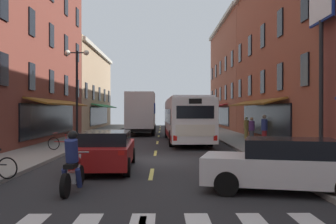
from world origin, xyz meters
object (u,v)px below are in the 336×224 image
at_px(transit_bus, 186,119).
at_px(sedan_mid, 285,165).
at_px(box_truck, 141,113).
at_px(pedestrian_mid, 264,130).
at_px(bicycle_mid, 63,143).
at_px(billboard_sign, 321,33).
at_px(pedestrian_near, 247,127).
at_px(pedestrian_far, 252,130).
at_px(street_lamp_twin, 77,93).
at_px(sedan_far, 145,123).
at_px(sedan_near, 107,150).
at_px(motorcycle_rider, 73,166).

distance_m(transit_bus, sedan_mid, 16.66).
relative_size(box_truck, pedestrian_mid, 4.28).
bearing_deg(bicycle_mid, sedan_mid, -48.92).
distance_m(billboard_sign, pedestrian_mid, 7.88).
height_order(box_truck, sedan_mid, box_truck).
height_order(pedestrian_near, pedestrian_far, pedestrian_far).
bearing_deg(street_lamp_twin, sedan_far, 83.00).
bearing_deg(sedan_near, street_lamp_twin, 109.58).
height_order(motorcycle_rider, pedestrian_far, pedestrian_far).
xyz_separation_m(sedan_mid, pedestrian_far, (2.34, 14.08, 0.24)).
distance_m(billboard_sign, box_truck, 20.92).
height_order(transit_bus, pedestrian_mid, transit_bus).
xyz_separation_m(sedan_far, pedestrian_near, (8.29, -18.16, 0.26)).
relative_size(sedan_mid, pedestrian_mid, 2.56).
height_order(pedestrian_near, pedestrian_mid, pedestrian_mid).
xyz_separation_m(transit_bus, box_truck, (-3.56, 7.99, 0.32)).
xyz_separation_m(motorcycle_rider, street_lamp_twin, (-2.67, 12.39, 2.54)).
distance_m(transit_bus, box_truck, 8.75).
bearing_deg(sedan_near, pedestrian_far, 52.41).
xyz_separation_m(sedan_near, bicycle_mid, (-3.09, 5.69, -0.23)).
xyz_separation_m(sedan_mid, pedestrian_mid, (2.69, 12.32, 0.34)).
bearing_deg(sedan_far, box_truck, -88.77).
bearing_deg(bicycle_mid, motorcycle_rider, -74.00).
bearing_deg(box_truck, bicycle_mid, -102.26).
height_order(transit_bus, motorcycle_rider, transit_bus).
distance_m(sedan_near, bicycle_mid, 6.48).
bearing_deg(motorcycle_rider, street_lamp_twin, 102.16).
distance_m(sedan_mid, sedan_far, 36.20).
bearing_deg(street_lamp_twin, bicycle_mid, -92.26).
distance_m(box_truck, motorcycle_rider, 24.52).
distance_m(box_truck, bicycle_mid, 15.21).
relative_size(transit_bus, bicycle_mid, 7.13).
bearing_deg(sedan_near, pedestrian_mid, 45.74).
distance_m(motorcycle_rider, street_lamp_twin, 12.92).
relative_size(pedestrian_near, street_lamp_twin, 0.28).
relative_size(bicycle_mid, pedestrian_mid, 0.94).
height_order(billboard_sign, sedan_mid, billboard_sign).
bearing_deg(pedestrian_far, sedan_far, 140.49).
relative_size(transit_bus, pedestrian_mid, 6.70).
bearing_deg(motorcycle_rider, pedestrian_near, 64.21).
bearing_deg(sedan_far, pedestrian_far, -70.11).
relative_size(sedan_near, sedan_far, 1.05).
relative_size(billboard_sign, sedan_far, 1.58).
height_order(sedan_far, pedestrian_far, pedestrian_far).
bearing_deg(street_lamp_twin, sedan_near, -70.42).
distance_m(motorcycle_rider, bicycle_mid, 10.08).
bearing_deg(sedan_mid, billboard_sign, 59.90).
relative_size(transit_bus, sedan_far, 2.64).
bearing_deg(street_lamp_twin, motorcycle_rider, -77.84).
bearing_deg(transit_bus, sedan_mid, -84.10).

